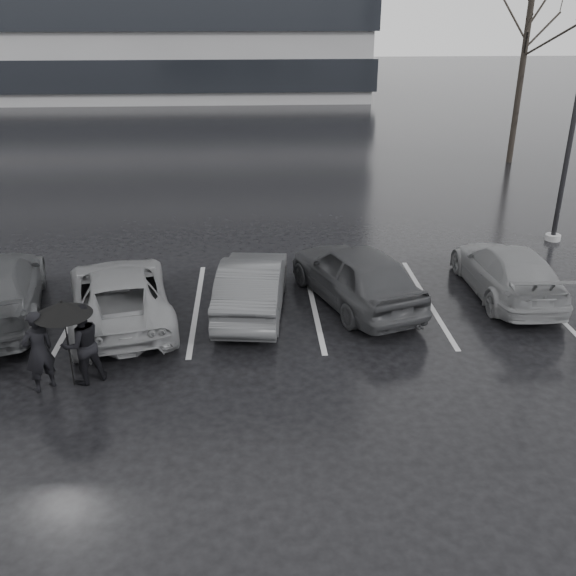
# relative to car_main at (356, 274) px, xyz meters

# --- Properties ---
(ground) EXTENTS (160.00, 160.00, 0.00)m
(ground) POSITION_rel_car_main_xyz_m (-1.61, -2.52, -0.74)
(ground) COLOR black
(ground) RESTS_ON ground
(car_main) EXTENTS (3.11, 4.69, 1.48)m
(car_main) POSITION_rel_car_main_xyz_m (0.00, 0.00, 0.00)
(car_main) COLOR black
(car_main) RESTS_ON ground
(car_west_a) EXTENTS (1.84, 4.14, 1.32)m
(car_west_a) POSITION_rel_car_main_xyz_m (-2.47, -0.32, -0.08)
(car_west_a) COLOR #28292B
(car_west_a) RESTS_ON ground
(car_west_b) EXTENTS (3.11, 4.99, 1.29)m
(car_west_b) POSITION_rel_car_main_xyz_m (-5.45, -0.63, -0.10)
(car_west_b) COLOR #555558
(car_west_b) RESTS_ON ground
(car_east) EXTENTS (1.77, 4.34, 1.26)m
(car_east) POSITION_rel_car_main_xyz_m (3.79, 0.25, -0.11)
(car_east) COLOR #555558
(car_east) RESTS_ON ground
(pedestrian_left) EXTENTS (0.69, 0.68, 1.61)m
(pedestrian_left) POSITION_rel_car_main_xyz_m (-6.42, -3.42, 0.06)
(pedestrian_left) COLOR black
(pedestrian_left) RESTS_ON ground
(pedestrian_right) EXTENTS (0.99, 0.94, 1.61)m
(pedestrian_right) POSITION_rel_car_main_xyz_m (-5.68, -3.20, 0.06)
(pedestrian_right) COLOR black
(pedestrian_right) RESTS_ON ground
(umbrella) EXTENTS (1.04, 1.04, 1.77)m
(umbrella) POSITION_rel_car_main_xyz_m (-5.90, -3.32, 0.87)
(umbrella) COLOR black
(umbrella) RESTS_ON ground
(lamp_post) EXTENTS (0.45, 0.45, 8.27)m
(lamp_post) POSITION_rel_car_main_xyz_m (6.75, 4.05, 3.04)
(lamp_post) COLOR gray
(lamp_post) RESTS_ON ground
(stall_stripes) EXTENTS (19.72, 5.00, 0.00)m
(stall_stripes) POSITION_rel_car_main_xyz_m (-2.41, -0.02, -0.74)
(stall_stripes) COLOR #A8A9AB
(stall_stripes) RESTS_ON ground
(tree_north) EXTENTS (0.26, 0.26, 8.50)m
(tree_north) POSITION_rel_car_main_xyz_m (9.39, 14.48, 3.51)
(tree_north) COLOR black
(tree_north) RESTS_ON ground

